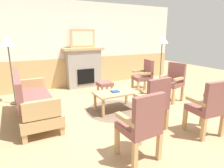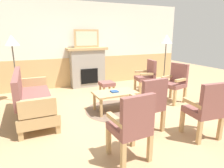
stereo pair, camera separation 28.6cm
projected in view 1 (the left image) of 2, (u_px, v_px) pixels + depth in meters
ground_plane at (119, 111)px, 4.41m from camera, size 14.00×14.00×0.00m
wall_back at (80, 46)px, 6.30m from camera, size 7.20×0.14×2.70m
fireplace at (84, 67)px, 6.26m from camera, size 1.30×0.44×1.28m
framed_picture at (83, 39)px, 6.03m from camera, size 0.80×0.04×0.56m
couch at (34, 102)px, 3.83m from camera, size 0.70×1.80×0.98m
coffee_table at (116, 94)px, 4.34m from camera, size 0.96×0.56×0.44m
round_rug at (116, 110)px, 4.44m from camera, size 1.36×1.36×0.01m
book_on_table at (115, 91)px, 4.31m from camera, size 0.17×0.16×0.03m
footstool at (105, 85)px, 5.55m from camera, size 0.40×0.40×0.36m
armchair_near_fireplace at (173, 80)px, 5.00m from camera, size 0.57×0.57×0.98m
armchair_by_window_left at (144, 75)px, 5.63m from camera, size 0.56×0.56×0.98m
armchair_front_left at (209, 106)px, 3.23m from camera, size 0.52×0.52×0.98m
armchair_front_center at (153, 101)px, 3.43m from camera, size 0.50×0.50×0.98m
armchair_corner_left at (142, 124)px, 2.58m from camera, size 0.51×0.51×0.98m
floor_lamp_by_couch at (8, 45)px, 4.49m from camera, size 0.36×0.36×1.68m
floor_lamp_by_chairs at (162, 43)px, 5.79m from camera, size 0.36×0.36×1.68m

